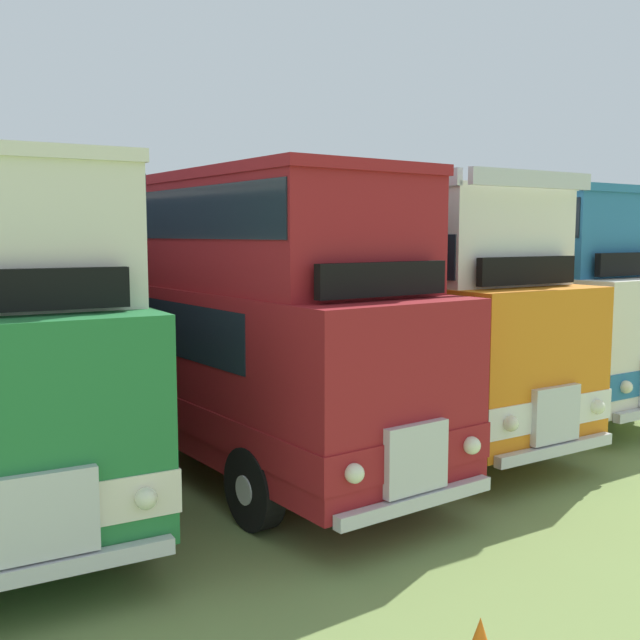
% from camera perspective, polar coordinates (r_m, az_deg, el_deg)
% --- Properties ---
extents(ground_plane, '(200.00, 200.00, 0.00)m').
position_cam_1_polar(ground_plane, '(13.67, -9.92, -8.90)').
color(ground_plane, '#7A934C').
extents(bus_third_in_row, '(3.15, 11.20, 4.49)m').
position_cam_1_polar(bus_third_in_row, '(13.01, -9.77, 1.41)').
color(bus_third_in_row, maroon).
rests_on(bus_third_in_row, ground).
extents(bus_fourth_in_row, '(2.65, 11.50, 4.52)m').
position_cam_1_polar(bus_fourth_in_row, '(15.24, 0.74, 1.83)').
color(bus_fourth_in_row, orange).
rests_on(bus_fourth_in_row, ground).
extents(bus_fifth_in_row, '(2.72, 9.96, 4.49)m').
position_cam_1_polar(bus_fifth_in_row, '(17.20, 10.23, 2.61)').
color(bus_fifth_in_row, silver).
rests_on(bus_fifth_in_row, ground).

